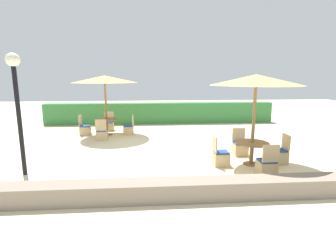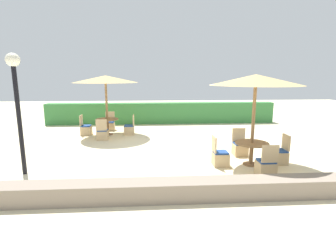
% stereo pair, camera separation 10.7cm
% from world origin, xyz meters
% --- Properties ---
extents(ground_plane, '(40.00, 40.00, 0.00)m').
position_xyz_m(ground_plane, '(0.00, 0.00, 0.00)').
color(ground_plane, beige).
extents(hedge_row, '(13.00, 0.70, 1.19)m').
position_xyz_m(hedge_row, '(0.00, 6.16, 0.59)').
color(hedge_row, '#387A3D').
rests_on(hedge_row, ground_plane).
extents(stone_border, '(10.00, 0.56, 0.43)m').
position_xyz_m(stone_border, '(0.00, -3.42, 0.22)').
color(stone_border, gray).
rests_on(stone_border, ground_plane).
extents(lamp_post, '(0.36, 0.36, 3.32)m').
position_xyz_m(lamp_post, '(-4.21, -1.60, 2.35)').
color(lamp_post, black).
rests_on(lamp_post, ground_plane).
extents(parasol_front_right, '(2.70, 2.70, 2.77)m').
position_xyz_m(parasol_front_right, '(2.47, -1.26, 2.60)').
color(parasol_front_right, olive).
rests_on(parasol_front_right, ground_plane).
extents(round_table_front_right, '(1.02, 1.02, 0.71)m').
position_xyz_m(round_table_front_right, '(2.47, -1.26, 0.55)').
color(round_table_front_right, olive).
rests_on(round_table_front_right, ground_plane).
extents(patio_chair_front_right_west, '(0.46, 0.46, 0.93)m').
position_xyz_m(patio_chair_front_right_west, '(1.48, -1.28, 0.26)').
color(patio_chair_front_right_west, tan).
rests_on(patio_chair_front_right_west, ground_plane).
extents(patio_chair_front_right_east, '(0.46, 0.46, 0.93)m').
position_xyz_m(patio_chair_front_right_east, '(3.38, -1.22, 0.26)').
color(patio_chair_front_right_east, tan).
rests_on(patio_chair_front_right_east, ground_plane).
extents(patio_chair_front_right_north, '(0.46, 0.46, 0.93)m').
position_xyz_m(patio_chair_front_right_north, '(2.45, -0.27, 0.26)').
color(patio_chair_front_right_north, tan).
rests_on(patio_chair_front_right_north, ground_plane).
extents(patio_chair_front_right_south, '(0.46, 0.46, 0.93)m').
position_xyz_m(patio_chair_front_right_south, '(2.52, -2.20, 0.26)').
color(patio_chair_front_right_south, tan).
rests_on(patio_chair_front_right_south, ground_plane).
extents(parasol_back_left, '(2.95, 2.95, 2.74)m').
position_xyz_m(parasol_back_left, '(-2.66, 3.30, 2.57)').
color(parasol_back_left, olive).
rests_on(parasol_back_left, ground_plane).
extents(round_table_back_left, '(1.02, 1.02, 0.76)m').
position_xyz_m(round_table_back_left, '(-2.66, 3.30, 0.58)').
color(round_table_back_left, olive).
rests_on(round_table_back_left, ground_plane).
extents(patio_chair_back_left_west, '(0.46, 0.46, 0.93)m').
position_xyz_m(patio_chair_back_left_west, '(-3.67, 3.35, 0.26)').
color(patio_chair_back_left_west, tan).
rests_on(patio_chair_back_left_west, ground_plane).
extents(patio_chair_back_left_north, '(0.46, 0.46, 0.93)m').
position_xyz_m(patio_chair_back_left_north, '(-2.71, 4.31, 0.26)').
color(patio_chair_back_left_north, tan).
rests_on(patio_chair_back_left_north, ground_plane).
extents(patio_chair_back_left_south, '(0.46, 0.46, 0.93)m').
position_xyz_m(patio_chair_back_left_south, '(-2.72, 2.29, 0.26)').
color(patio_chair_back_left_south, tan).
rests_on(patio_chair_back_left_south, ground_plane).
extents(patio_chair_back_left_east, '(0.46, 0.46, 0.93)m').
position_xyz_m(patio_chair_back_left_east, '(-1.64, 3.27, 0.26)').
color(patio_chair_back_left_east, tan).
rests_on(patio_chair_back_left_east, ground_plane).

